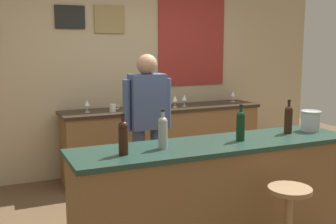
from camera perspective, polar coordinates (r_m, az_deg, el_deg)
The scene contains 16 objects.
back_wall at distance 5.58m, azimuth -5.83°, elevation 6.20°, with size 6.00×0.09×2.80m.
bar_counter at distance 3.56m, azimuth 6.63°, elevation -11.37°, with size 2.43×0.60×0.92m.
side_counter at distance 5.50m, azimuth -0.66°, elevation -3.99°, with size 2.66×0.56×0.90m.
bartender at distance 4.25m, azimuth -2.83°, elevation -1.28°, with size 0.52×0.21×1.62m.
bar_stool at distance 3.29m, azimuth 16.24°, elevation -13.55°, with size 0.32×0.32×0.68m.
wine_bottle_a at distance 3.02m, azimuth -6.16°, elevation -3.36°, with size 0.07×0.07×0.31m.
wine_bottle_b at distance 3.18m, azimuth -0.71°, elevation -2.66°, with size 0.07×0.07×0.31m.
wine_bottle_c at distance 3.50m, azimuth 9.95°, elevation -1.71°, with size 0.07×0.07×0.31m.
wine_bottle_d at distance 3.89m, azimuth 16.22°, elevation -0.84°, with size 0.07×0.07×0.31m.
ice_bucket at distance 4.07m, azimuth 19.01°, elevation -1.07°, with size 0.19×0.19×0.19m.
wine_glass_a at distance 5.10m, azimuth -11.09°, elevation 1.18°, with size 0.07×0.07×0.16m.
wine_glass_b at distance 5.34m, azimuth -3.88°, elevation 1.71°, with size 0.07×0.07×0.16m.
wine_glass_c at distance 5.40m, azimuth 0.95°, elevation 1.81°, with size 0.07×0.07×0.16m.
wine_glass_d at distance 5.50m, azimuth 2.25°, elevation 1.94°, with size 0.07×0.07×0.16m.
wine_glass_e at distance 5.99m, azimuth 8.94°, elevation 2.44°, with size 0.07×0.07×0.16m.
coffee_mug at distance 5.10m, azimuth -7.58°, elevation 0.58°, with size 0.12×0.08×0.09m.
Camera 1 is at (-1.71, -3.26, 1.72)m, focal length 44.33 mm.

